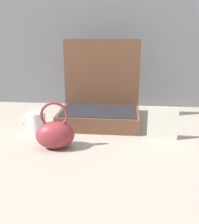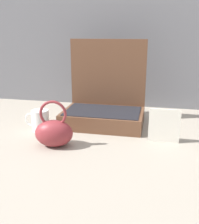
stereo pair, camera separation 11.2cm
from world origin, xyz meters
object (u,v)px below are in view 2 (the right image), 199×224
(teal_pouch_handbag, at_px, (54,132))
(open_suitcase, at_px, (105,104))
(coffee_mug, at_px, (40,120))
(info_card_left, at_px, (164,126))

(teal_pouch_handbag, bearing_deg, open_suitcase, 66.37)
(teal_pouch_handbag, relative_size, coffee_mug, 1.62)
(teal_pouch_handbag, distance_m, info_card_left, 0.46)
(open_suitcase, distance_m, info_card_left, 0.35)
(teal_pouch_handbag, height_order, coffee_mug, teal_pouch_handbag)
(open_suitcase, xyz_separation_m, info_card_left, (0.29, -0.19, -0.02))
(open_suitcase, height_order, teal_pouch_handbag, open_suitcase)
(teal_pouch_handbag, relative_size, info_card_left, 1.33)
(info_card_left, bearing_deg, open_suitcase, 147.68)
(open_suitcase, distance_m, teal_pouch_handbag, 0.36)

